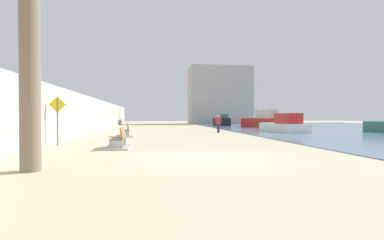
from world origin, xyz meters
TOP-DOWN VIEW (x-y plane):
  - ground_plane at (0.00, 18.00)m, footprint 120.00×120.00m
  - seawall at (-7.50, 18.00)m, footprint 0.80×64.00m
  - bench_near at (-3.32, 3.62)m, footprint 1.11×2.10m
  - bench_far at (-3.70, 11.50)m, footprint 1.36×2.22m
  - person_walking at (4.32, 15.61)m, footprint 0.47×0.32m
  - boat_distant at (12.93, 26.68)m, footprint 3.70×7.27m
  - boat_nearest at (9.07, 33.71)m, footprint 1.58×5.43m
  - boat_outer at (10.78, 15.80)m, footprint 2.28×6.58m
  - pedestrian_sign at (-6.57, 5.35)m, footprint 0.85×0.08m
  - harbor_building at (11.72, 46.00)m, footprint 12.00×6.00m

SIDE VIEW (x-z plane):
  - ground_plane at x=0.00m, z-range 0.00..0.00m
  - bench_near at x=-3.32m, z-range -0.26..0.72m
  - bench_far at x=-3.70m, z-range -0.26..0.72m
  - boat_outer at x=10.78m, z-range -0.20..1.53m
  - boat_nearest at x=9.07m, z-range -0.14..1.63m
  - boat_distant at x=12.93m, z-range -2.51..4.31m
  - person_walking at x=4.32m, z-range 0.12..1.74m
  - pedestrian_sign at x=-6.57m, z-range 0.31..2.84m
  - seawall at x=-7.50m, z-range 0.00..3.23m
  - harbor_building at x=11.72m, z-range 0.00..11.12m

